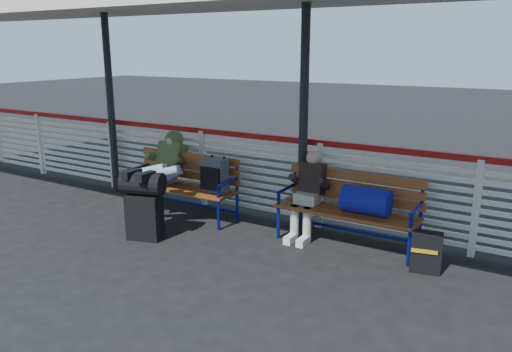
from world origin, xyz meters
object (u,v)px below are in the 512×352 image
Objects in this scene: suitcase_side at (426,252)px; luggage_stack at (144,203)px; bench_left at (194,178)px; companion_person at (308,194)px; bench_right at (358,202)px; traveler_man at (158,171)px.

luggage_stack is at bearing -176.83° from suitcase_side.
bench_left reaches higher than luggage_stack.
companion_person reaches higher than luggage_stack.
luggage_stack is at bearing -147.22° from companion_person.
suitcase_side is (1.60, -0.30, -0.37)m from companion_person.
suitcase_side is at bearing -18.28° from bench_right.
suitcase_side is (3.74, 0.17, -0.50)m from traveler_man.
luggage_stack is 3.51m from suitcase_side.
companion_person is (-0.67, -0.01, 0.00)m from bench_right.
luggage_stack is at bearing -91.22° from bench_left.
traveler_man is at bearing 171.63° from suitcase_side.
traveler_man is at bearing 99.63° from luggage_stack.
companion_person is 1.67m from suitcase_side.
bench_right is 2.86m from traveler_man.
bench_left is at bearing -175.86° from companion_person.
suitcase_side is at bearing 2.65° from traveler_man.
bench_left is at bearing -176.81° from bench_right.
companion_person is 2.48× the size of suitcase_side.
traveler_man is (-0.37, -0.34, 0.13)m from bench_left.
companion_person is at bearing 4.14° from bench_left.
traveler_man is 2.20m from companion_person.
traveler_man is (-0.35, 0.69, 0.24)m from luggage_stack.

